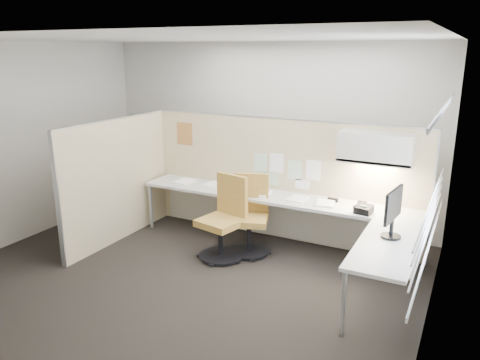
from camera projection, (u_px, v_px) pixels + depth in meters
The scene contains 26 objects.
floor at pixel (189, 273), 5.84m from camera, with size 5.50×4.50×0.01m, color black.
ceiling at pixel (182, 38), 5.08m from camera, with size 5.50×4.50×0.01m, color white.
wall_back at pixel (264, 134), 7.39m from camera, with size 5.50×0.02×2.80m, color beige.
wall_front at pixel (21, 226), 3.53m from camera, with size 5.50×0.02×2.80m, color beige.
wall_left at pixel (24, 143), 6.66m from camera, with size 0.02×4.50×2.80m, color beige.
wall_right at pixel (439, 196), 4.26m from camera, with size 0.02×4.50×2.80m, color beige.
window_pane at pixel (438, 179), 4.23m from camera, with size 0.01×2.80×1.30m, color #A1ACBB.
partition_back at pixel (280, 180), 6.73m from camera, with size 4.10×0.06×1.75m, color #CCBC8D.
partition_left at pixel (118, 180), 6.69m from camera, with size 0.06×2.20×1.75m, color #CCBC8D.
desk at pixel (293, 211), 6.23m from camera, with size 4.00×2.07×0.73m.
overhead_bin at pixel (376, 148), 5.79m from camera, with size 0.90×0.36×0.38m, color beige.
task_light_strip at pixel (375, 164), 5.85m from camera, with size 0.60×0.06×0.02m, color #FFEABF.
pinned_papers at pixel (285, 170), 6.63m from camera, with size 1.01×0.00×0.47m.
poster at pixel (185, 134), 7.26m from camera, with size 0.28×0.00×0.35m, color orange.
chair_left at pixel (250, 217), 6.32m from camera, with size 0.62×0.64×1.05m.
chair_right at pixel (224, 221), 6.16m from camera, with size 0.60×0.62×1.09m.
monitor at pixel (393, 210), 4.95m from camera, with size 0.21×0.51×0.54m.
phone at pixel (363, 209), 5.76m from camera, with size 0.24×0.22×0.12m.
stapler at pixel (333, 200), 6.21m from camera, with size 0.14×0.04×0.05m, color black.
tape_dispenser at pixel (362, 204), 6.04m from camera, with size 0.10×0.06×0.06m, color black.
coat_hook at pixel (64, 155), 5.85m from camera, with size 0.18×0.46×1.38m.
paper_stack_0 at pixel (185, 181), 7.10m from camera, with size 0.23×0.30×0.03m, color white.
paper_stack_1 at pixel (214, 184), 6.98m from camera, with size 0.23×0.30×0.02m, color white.
paper_stack_2 at pixel (261, 193), 6.50m from camera, with size 0.23×0.30×0.04m, color white.
paper_stack_3 at pixel (298, 199), 6.31m from camera, with size 0.23×0.30×0.02m, color white.
paper_stack_4 at pixel (325, 203), 6.11m from camera, with size 0.23×0.30×0.03m, color white.
Camera 1 is at (2.98, -4.44, 2.69)m, focal length 35.00 mm.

